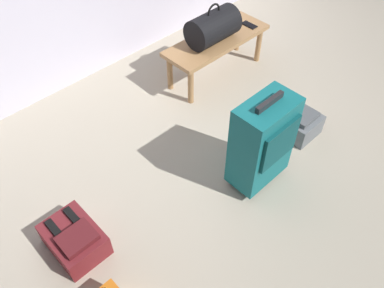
{
  "coord_description": "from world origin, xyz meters",
  "views": [
    {
      "loc": [
        -1.43,
        -1.22,
        2.23
      ],
      "look_at": [
        -0.16,
        0.1,
        0.25
      ],
      "focal_mm": 36.7,
      "sensor_mm": 36.0,
      "label": 1
    }
  ],
  "objects_px": {
    "duffel_bag_black": "(213,27)",
    "backpack_grey": "(294,121)",
    "suitcase_upright_teal": "(263,142)",
    "cell_phone": "(249,25)",
    "bench": "(217,44)",
    "backpack_maroon": "(75,239)"
  },
  "relations": [
    {
      "from": "duffel_bag_black",
      "to": "backpack_grey",
      "type": "bearing_deg",
      "value": -91.71
    },
    {
      "from": "suitcase_upright_teal",
      "to": "backpack_grey",
      "type": "relative_size",
      "value": 1.93
    },
    {
      "from": "backpack_grey",
      "to": "suitcase_upright_teal",
      "type": "bearing_deg",
      "value": -168.77
    },
    {
      "from": "duffel_bag_black",
      "to": "cell_phone",
      "type": "distance_m",
      "value": 0.44
    },
    {
      "from": "cell_phone",
      "to": "suitcase_upright_teal",
      "type": "distance_m",
      "value": 1.44
    },
    {
      "from": "bench",
      "to": "suitcase_upright_teal",
      "type": "relative_size",
      "value": 1.37
    },
    {
      "from": "cell_phone",
      "to": "suitcase_upright_teal",
      "type": "bearing_deg",
      "value": -136.12
    },
    {
      "from": "cell_phone",
      "to": "bench",
      "type": "bearing_deg",
      "value": 171.36
    },
    {
      "from": "cell_phone",
      "to": "backpack_maroon",
      "type": "height_order",
      "value": "cell_phone"
    },
    {
      "from": "bench",
      "to": "backpack_maroon",
      "type": "bearing_deg",
      "value": -161.51
    },
    {
      "from": "cell_phone",
      "to": "backpack_grey",
      "type": "height_order",
      "value": "cell_phone"
    },
    {
      "from": "bench",
      "to": "duffel_bag_black",
      "type": "distance_m",
      "value": 0.2
    },
    {
      "from": "duffel_bag_black",
      "to": "cell_phone",
      "type": "relative_size",
      "value": 3.06
    },
    {
      "from": "backpack_maroon",
      "to": "backpack_grey",
      "type": "height_order",
      "value": "same"
    },
    {
      "from": "backpack_maroon",
      "to": "bench",
      "type": "bearing_deg",
      "value": 18.49
    },
    {
      "from": "backpack_maroon",
      "to": "cell_phone",
      "type": "bearing_deg",
      "value": 14.4
    },
    {
      "from": "duffel_bag_black",
      "to": "suitcase_upright_teal",
      "type": "bearing_deg",
      "value": -120.42
    },
    {
      "from": "cell_phone",
      "to": "backpack_grey",
      "type": "relative_size",
      "value": 0.38
    },
    {
      "from": "duffel_bag_black",
      "to": "suitcase_upright_teal",
      "type": "relative_size",
      "value": 0.6
    },
    {
      "from": "bench",
      "to": "cell_phone",
      "type": "height_order",
      "value": "cell_phone"
    },
    {
      "from": "bench",
      "to": "cell_phone",
      "type": "distance_m",
      "value": 0.37
    },
    {
      "from": "bench",
      "to": "duffel_bag_black",
      "type": "relative_size",
      "value": 2.27
    }
  ]
}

